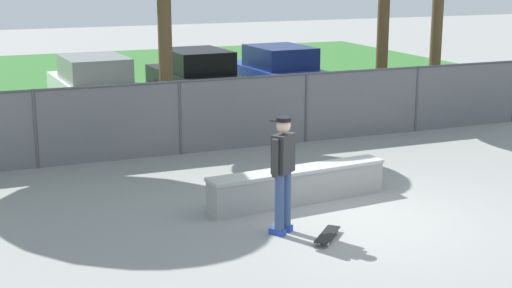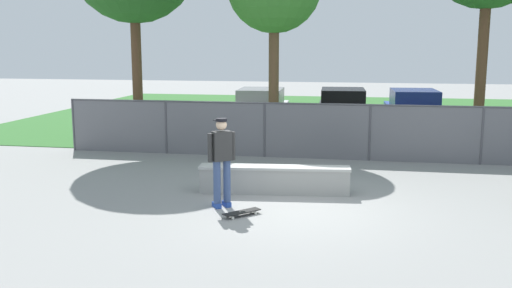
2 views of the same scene
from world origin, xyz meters
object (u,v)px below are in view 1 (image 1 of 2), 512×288
at_px(skateboarder, 283,169).
at_px(car_white, 95,86).
at_px(skateboard, 327,235).
at_px(concrete_ledge, 298,185).
at_px(car_blue, 278,73).
at_px(car_black, 196,77).

bearing_deg(skateboarder, car_white, 95.35).
bearing_deg(skateboard, car_white, 97.81).
distance_m(concrete_ledge, skateboarder, 1.74).
bearing_deg(car_blue, car_white, -175.48).
bearing_deg(car_blue, car_black, 179.35).
relative_size(concrete_ledge, car_blue, 0.79).
bearing_deg(skateboard, car_blue, 69.57).
bearing_deg(car_blue, skateboard, -110.43).
bearing_deg(concrete_ledge, car_white, 101.64).
height_order(skateboarder, skateboard, skateboarder).
distance_m(skateboard, car_white, 10.92).
bearing_deg(skateboarder, car_blue, 66.31).
distance_m(skateboard, car_blue, 12.02).
xyz_separation_m(skateboard, car_blue, (4.19, 11.24, 0.77)).
distance_m(skateboarder, skateboard, 1.20).
xyz_separation_m(concrete_ledge, car_blue, (3.82, 9.42, 0.53)).
distance_m(car_black, car_blue, 2.61).
bearing_deg(car_black, car_blue, -0.65).
bearing_deg(concrete_ledge, car_black, 82.69).
xyz_separation_m(car_white, car_black, (3.06, 0.48, 0.00)).
relative_size(skateboarder, car_white, 0.43).
relative_size(car_white, car_black, 1.00).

